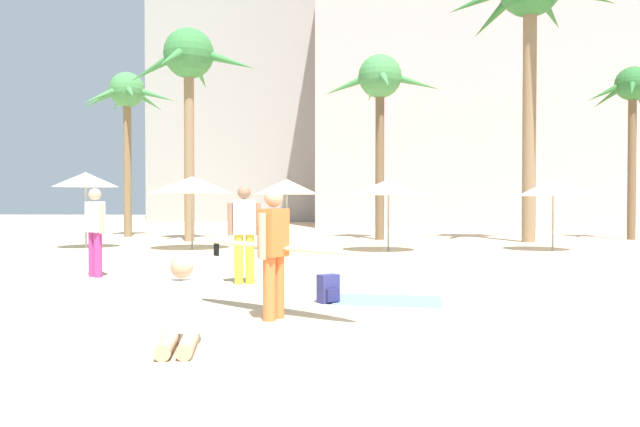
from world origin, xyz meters
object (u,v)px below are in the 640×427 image
at_px(palm_tree_right, 127,102).
at_px(palm_tree_far_right, 530,4).
at_px(palm_tree_center, 189,66).
at_px(cafe_umbrella_2, 287,187).
at_px(palm_tree_far_left, 380,87).
at_px(person_mid_center, 95,228).
at_px(cafe_umbrella_4, 388,187).
at_px(palm_tree_left, 633,98).
at_px(cafe_umbrella_3, 192,185).
at_px(person_mid_right, 180,315).
at_px(cafe_umbrella_0, 86,180).
at_px(beach_towel, 388,300).
at_px(person_mid_left, 275,247).
at_px(person_near_left, 244,230).
at_px(backpack, 329,289).
at_px(cafe_umbrella_1, 553,187).

xyz_separation_m(palm_tree_right, palm_tree_far_right, (16.03, -2.43, 2.98)).
relative_size(palm_tree_center, cafe_umbrella_2, 3.64).
distance_m(palm_tree_far_left, person_mid_center, 14.42).
bearing_deg(person_mid_center, cafe_umbrella_4, -5.66).
bearing_deg(palm_tree_center, palm_tree_left, 6.62).
height_order(cafe_umbrella_3, person_mid_center, cafe_umbrella_3).
height_order(cafe_umbrella_4, person_mid_right, cafe_umbrella_4).
relative_size(palm_tree_right, person_mid_center, 3.96).
bearing_deg(person_mid_right, cafe_umbrella_0, -161.87).
bearing_deg(cafe_umbrella_4, beach_towel, -92.79).
bearing_deg(palm_tree_far_right, person_mid_left, -116.09).
bearing_deg(person_mid_center, person_mid_left, -96.37).
distance_m(palm_tree_center, person_mid_center, 12.22).
bearing_deg(person_near_left, cafe_umbrella_3, 8.06).
xyz_separation_m(person_near_left, person_mid_center, (-3.14, 0.81, -0.01)).
relative_size(backpack, person_mid_left, 0.16).
distance_m(palm_tree_far_left, beach_towel, 15.81).
xyz_separation_m(cafe_umbrella_4, person_mid_right, (-2.73, -12.12, -1.60)).
xyz_separation_m(palm_tree_right, cafe_umbrella_0, (1.09, -6.29, -3.52)).
bearing_deg(palm_tree_far_left, person_mid_center, -116.47).
height_order(palm_tree_left, cafe_umbrella_4, palm_tree_left).
bearing_deg(palm_tree_left, cafe_umbrella_4, -147.67).
xyz_separation_m(cafe_umbrella_2, beach_towel, (2.69, -9.62, -1.95)).
height_order(palm_tree_center, palm_tree_right, palm_tree_center).
height_order(palm_tree_far_left, person_near_left, palm_tree_far_left).
distance_m(palm_tree_center, cafe_umbrella_3, 6.06).
xyz_separation_m(cafe_umbrella_2, person_mid_left, (1.16, -11.02, -1.05)).
bearing_deg(cafe_umbrella_3, cafe_umbrella_2, 1.86).
distance_m(palm_tree_far_right, person_mid_center, 17.67).
height_order(palm_tree_center, person_mid_left, palm_tree_center).
relative_size(cafe_umbrella_3, person_mid_center, 1.48).
xyz_separation_m(palm_tree_center, person_mid_center, (1.16, -10.79, -5.63)).
bearing_deg(cafe_umbrella_3, palm_tree_left, 19.99).
bearing_deg(person_mid_left, cafe_umbrella_3, 136.96).
bearing_deg(palm_tree_right, palm_tree_far_left, -7.10).
bearing_deg(palm_tree_right, backpack, -60.04).
relative_size(palm_tree_far_right, person_mid_center, 6.00).
bearing_deg(cafe_umbrella_3, palm_tree_far_left, 40.38).
xyz_separation_m(cafe_umbrella_1, person_mid_center, (-11.09, -7.11, -0.96)).
bearing_deg(palm_tree_far_right, cafe_umbrella_4, -140.36).
bearing_deg(person_mid_center, cafe_umbrella_2, 14.46).
distance_m(cafe_umbrella_1, person_near_left, 11.26).
bearing_deg(cafe_umbrella_2, person_mid_center, -112.75).
height_order(palm_tree_far_right, cafe_umbrella_3, palm_tree_far_right).
height_order(palm_tree_left, cafe_umbrella_3, palm_tree_left).
distance_m(cafe_umbrella_2, person_mid_center, 7.75).
height_order(cafe_umbrella_1, cafe_umbrella_3, cafe_umbrella_3).
bearing_deg(cafe_umbrella_1, palm_tree_far_right, 84.74).
bearing_deg(beach_towel, palm_tree_center, 117.09).
bearing_deg(backpack, cafe_umbrella_4, 134.03).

